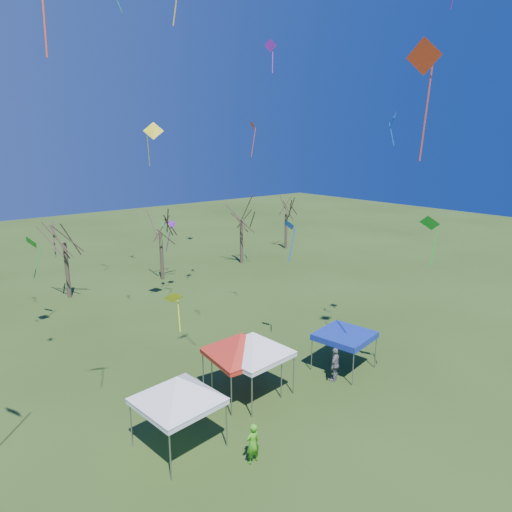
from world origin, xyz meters
The scene contains 22 objects.
ground centered at (0.00, 0.00, 0.00)m, with size 140.00×140.00×0.00m, color #274115.
tree_2 centered at (-2.37, 24.38, 6.29)m, with size 3.71×3.71×8.18m.
tree_3 centered at (6.03, 24.04, 6.08)m, with size 3.59×3.59×7.91m.
tree_4 centered at (15.36, 24.00, 6.06)m, with size 3.58×3.58×7.89m.
tree_5 centered at (23.72, 26.07, 5.73)m, with size 3.39×3.39×7.46m.
tent_white_west centered at (-5.15, 1.90, 3.02)m, with size 4.23×4.23×3.75m.
tent_white_mid centered at (-0.15, 3.17, 3.14)m, with size 4.40×4.40×3.90m.
tent_red centered at (-0.59, 3.52, 3.09)m, with size 4.32×4.32×3.83m.
tent_blue centered at (5.42, 1.92, 2.00)m, with size 3.19×3.19×2.17m.
person_grey centered at (4.06, 1.38, 0.94)m, with size 1.10×0.46×1.87m, color slate.
person_green centered at (-3.40, -0.81, 0.86)m, with size 0.62×0.41×1.71m, color #46AF1C.
kite_5 centered at (3.58, -2.68, 15.57)m, with size 0.65×1.45×4.62m.
kite_18 centered at (4.91, 7.74, 17.64)m, with size 0.70×0.67×1.81m.
kite_11 centered at (1.06, 14.79, 13.17)m, with size 1.55×1.37×2.89m.
kite_25 centered at (8.68, 1.99, 13.65)m, with size 0.81×0.77×1.85m.
kite_13 centered at (-5.90, 19.34, 5.96)m, with size 1.03×1.30×2.86m.
kite_27 centered at (6.14, -2.12, 8.79)m, with size 0.81×1.07×2.35m.
kite_19 centered at (4.09, 19.77, 5.94)m, with size 0.78×0.80×2.05m.
kite_22 centered at (4.81, 19.71, 5.88)m, with size 0.87×0.85×2.66m.
kite_1 centered at (-4.24, 3.52, 5.96)m, with size 1.03×0.89×1.91m.
kite_12 centered at (13.44, 19.75, 13.90)m, with size 0.90×1.17×3.27m.
kite_17 centered at (4.69, 5.71, 7.75)m, with size 0.58×0.84×2.50m.
Camera 1 is at (-13.33, -12.98, 12.41)m, focal length 32.00 mm.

